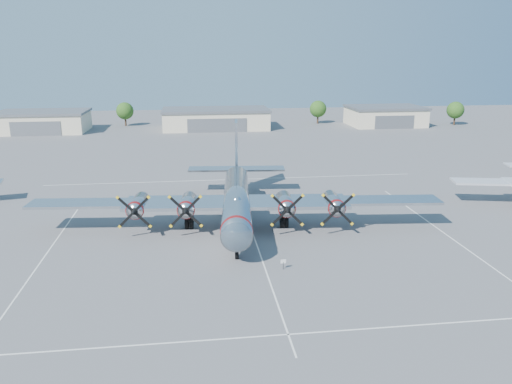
{
  "coord_description": "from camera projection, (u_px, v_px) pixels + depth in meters",
  "views": [
    {
      "loc": [
        -6.58,
        -54.15,
        20.22
      ],
      "look_at": [
        1.18,
        5.75,
        3.2
      ],
      "focal_mm": 35.0,
      "sensor_mm": 36.0,
      "label": 1
    }
  ],
  "objects": [
    {
      "name": "ground",
      "position": [
        252.0,
        232.0,
        57.99
      ],
      "size": [
        260.0,
        260.0,
        0.0
      ],
      "primitive_type": "plane",
      "color": "#505052",
      "rests_on": "ground"
    },
    {
      "name": "hangar_west",
      "position": [
        43.0,
        121.0,
        129.92
      ],
      "size": [
        22.6,
        14.6,
        5.4
      ],
      "color": "beige",
      "rests_on": "ground"
    },
    {
      "name": "parking_lines",
      "position": [
        254.0,
        237.0,
        56.32
      ],
      "size": [
        60.0,
        50.08,
        0.01
      ],
      "color": "silver",
      "rests_on": "ground"
    },
    {
      "name": "tree_east",
      "position": [
        318.0,
        109.0,
        144.55
      ],
      "size": [
        4.8,
        4.8,
        6.64
      ],
      "color": "#382619",
      "rests_on": "ground"
    },
    {
      "name": "hangar_east",
      "position": [
        385.0,
        116.0,
        141.42
      ],
      "size": [
        20.6,
        14.6,
        5.4
      ],
      "color": "beige",
      "rests_on": "ground"
    },
    {
      "name": "tree_far_east",
      "position": [
        455.0,
        110.0,
        141.61
      ],
      "size": [
        4.8,
        4.8,
        6.64
      ],
      "color": "#382619",
      "rests_on": "ground"
    },
    {
      "name": "tree_west",
      "position": [
        125.0,
        111.0,
        139.66
      ],
      "size": [
        4.8,
        4.8,
        6.64
      ],
      "color": "#382619",
      "rests_on": "ground"
    },
    {
      "name": "info_placard",
      "position": [
        283.0,
        262.0,
        47.87
      ],
      "size": [
        0.53,
        0.07,
        1.02
      ],
      "rotation": [
        0.0,
        0.0,
        0.05
      ],
      "color": "black",
      "rests_on": "ground"
    },
    {
      "name": "hangar_center",
      "position": [
        216.0,
        119.0,
        135.49
      ],
      "size": [
        28.6,
        14.6,
        5.4
      ],
      "color": "beige",
      "rests_on": "ground"
    },
    {
      "name": "main_bomber_b29",
      "position": [
        237.0,
        222.0,
        61.4
      ],
      "size": [
        50.68,
        37.0,
        10.59
      ],
      "primitive_type": null,
      "rotation": [
        0.0,
        0.0,
        -0.09
      ],
      "color": "silver",
      "rests_on": "ground"
    }
  ]
}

